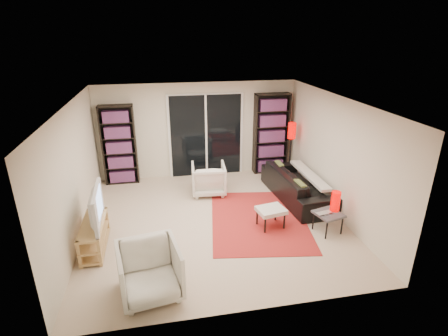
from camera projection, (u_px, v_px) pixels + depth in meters
The scene contains 20 objects.
floor at pixel (215, 220), 7.05m from camera, with size 5.00×5.00×0.00m, color beige.
wall_back at pixel (198, 130), 8.89m from camera, with size 5.00×0.02×2.40m, color beige.
wall_front at pixel (247, 236), 4.32m from camera, with size 5.00×0.02×2.40m, color beige.
wall_left at pixel (75, 175), 6.16m from camera, with size 0.02×5.00×2.40m, color beige.
wall_right at pixel (336, 156), 7.05m from camera, with size 0.02×5.00×2.40m, color beige.
ceiling at pixel (213, 102), 6.16m from camera, with size 5.00×5.00×0.02m, color white.
sliding_door at pixel (206, 136), 8.94m from camera, with size 1.92×0.08×2.16m.
bookshelf_left at pixel (119, 145), 8.47m from camera, with size 0.80×0.30×1.95m.
bookshelf_right at pixel (271, 134), 9.13m from camera, with size 0.90×0.30×2.10m.
tv_stand at pixel (94, 235), 6.05m from camera, with size 0.37×1.15×0.50m.
tv at pixel (91, 207), 5.85m from camera, with size 1.07×0.14×0.62m, color black.
rug at pixel (258, 219), 7.06m from camera, with size 1.87×2.52×0.01m, color #B22623.
sofa at pixel (297, 185), 7.85m from camera, with size 2.25×0.88×0.66m, color black.
armchair_back at pixel (209, 179), 8.11m from camera, with size 0.76×0.78×0.71m, color silver.
armchair_front at pixel (150, 271), 4.94m from camera, with size 0.84×0.87×0.79m, color silver.
ottoman at pixel (271, 211), 6.69m from camera, with size 0.58×0.51×0.40m.
side_table at pixel (328, 215), 6.52m from camera, with size 0.57×0.57×0.40m.
laptop at pixel (325, 214), 6.44m from camera, with size 0.31×0.20×0.02m, color silver.
table_lamp at pixel (335, 201), 6.54m from camera, with size 0.17×0.17×0.38m, color #CB0100.
floor_lamp at pixel (291, 136), 8.66m from camera, with size 0.22×0.22×1.46m.
Camera 1 is at (-0.99, -6.09, 3.57)m, focal length 28.00 mm.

